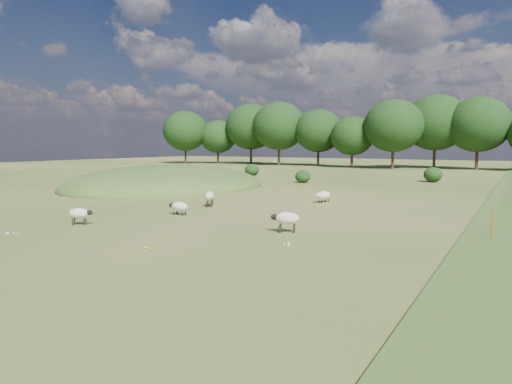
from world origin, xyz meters
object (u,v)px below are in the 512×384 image
marker_post (492,227)px  sheep_0 (323,195)px  sheep_3 (209,196)px  sheep_4 (179,207)px  sheep_1 (80,213)px  sheep_2 (286,218)px

marker_post → sheep_0: marker_post is taller
sheep_0 → marker_post: bearing=70.7°
sheep_3 → sheep_4: bearing=160.0°
sheep_1 → sheep_2: sheep_2 is taller
marker_post → sheep_4: (-15.08, -0.91, -0.14)m
sheep_0 → sheep_4: sheep_0 is taller
sheep_0 → sheep_2: bearing=32.2°
marker_post → sheep_0: (-10.34, 8.03, -0.12)m
sheep_0 → sheep_1: size_ratio=1.20×
sheep_3 → sheep_2: bearing=-151.5°
sheep_4 → marker_post: bearing=-175.3°
sheep_1 → sheep_4: (2.02, 4.82, -0.11)m
sheep_0 → sheep_1: 15.33m
sheep_2 → sheep_1: bearing=-0.2°
sheep_0 → sheep_4: bearing=-9.4°
marker_post → sheep_2: 8.18m
sheep_2 → sheep_3: size_ratio=0.98×
sheep_1 → sheep_4: sheep_1 is taller
sheep_1 → sheep_2: bearing=-10.2°
sheep_2 → sheep_4: size_ratio=1.04×
marker_post → sheep_3: (-15.62, 2.60, 0.05)m
marker_post → sheep_2: bearing=-162.7°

